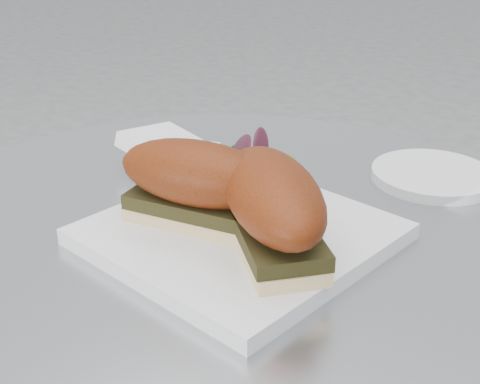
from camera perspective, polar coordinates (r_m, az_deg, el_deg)
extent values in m
cylinder|color=#A5A6AC|center=(0.67, -1.89, -3.65)|extent=(0.70, 0.70, 0.02)
cube|color=white|center=(0.63, -0.03, -3.60)|extent=(0.27, 0.27, 0.02)
cube|color=#DAC588|center=(0.63, -3.58, -2.08)|extent=(0.14, 0.08, 0.01)
cube|color=black|center=(0.63, -3.61, -0.98)|extent=(0.14, 0.08, 0.01)
ellipsoid|color=maroon|center=(0.61, -3.69, 1.61)|extent=(0.17, 0.10, 0.06)
cube|color=#DAC588|center=(0.59, 2.70, -4.11)|extent=(0.15, 0.15, 0.01)
cube|color=black|center=(0.59, 2.73, -2.96)|extent=(0.15, 0.15, 0.01)
ellipsoid|color=maroon|center=(0.57, 2.79, -0.22)|extent=(0.18, 0.17, 0.06)
cylinder|color=white|center=(0.79, 16.10, 1.37)|extent=(0.14, 0.14, 0.01)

